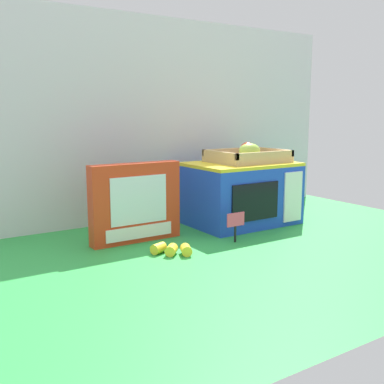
{
  "coord_description": "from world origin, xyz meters",
  "views": [
    {
      "loc": [
        -0.95,
        -1.35,
        0.43
      ],
      "look_at": [
        -0.06,
        0.02,
        0.15
      ],
      "focal_mm": 43.09,
      "sensor_mm": 36.0,
      "label": 1
    }
  ],
  "objects": [
    {
      "name": "loose_toy_banana",
      "position": [
        -0.27,
        -0.18,
        0.02
      ],
      "size": [
        0.11,
        0.11,
        0.03
      ],
      "color": "yellow",
      "rests_on": "ground"
    },
    {
      "name": "food_groups_crate",
      "position": [
        0.2,
        0.03,
        0.26
      ],
      "size": [
        0.28,
        0.22,
        0.08
      ],
      "color": "tan",
      "rests_on": "toy_microwave"
    },
    {
      "name": "loose_toy_apple",
      "position": [
        0.45,
        0.03,
        0.03
      ],
      "size": [
        0.06,
        0.06,
        0.06
      ],
      "primitive_type": "sphere",
      "color": "red",
      "rests_on": "ground"
    },
    {
      "name": "ground_plane",
      "position": [
        0.0,
        0.0,
        0.0
      ],
      "size": [
        1.7,
        1.7,
        0.0
      ],
      "primitive_type": "plane",
      "color": "green",
      "rests_on": "ground"
    },
    {
      "name": "price_sign",
      "position": [
        -0.02,
        -0.18,
        0.07
      ],
      "size": [
        0.07,
        0.01,
        0.1
      ],
      "color": "black",
      "rests_on": "ground"
    },
    {
      "name": "toy_microwave",
      "position": [
        0.16,
        0.03,
        0.12
      ],
      "size": [
        0.4,
        0.29,
        0.24
      ],
      "color": "blue",
      "rests_on": "ground"
    },
    {
      "name": "display_back_panel",
      "position": [
        0.0,
        0.31,
        0.4
      ],
      "size": [
        1.61,
        0.03,
        0.8
      ],
      "primitive_type": "cube",
      "color": "silver",
      "rests_on": "ground"
    },
    {
      "name": "cookie_set_box",
      "position": [
        -0.29,
        0.02,
        0.13
      ],
      "size": [
        0.31,
        0.05,
        0.26
      ],
      "color": "red",
      "rests_on": "ground"
    }
  ]
}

